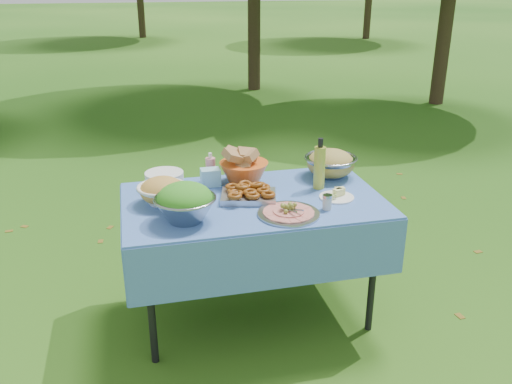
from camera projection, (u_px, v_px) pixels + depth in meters
ground at (254, 312)px, 3.35m from camera, size 80.00×80.00×0.00m
picnic_table at (253, 258)px, 3.21m from camera, size 1.46×0.86×0.76m
salad_bowl at (185, 202)px, 2.76m from camera, size 0.35×0.35×0.21m
pasta_bowl_white at (162, 190)px, 2.99m from camera, size 0.33×0.33×0.15m
plate_stack at (165, 180)px, 3.22m from camera, size 0.28×0.28×0.09m
wipes_box at (211, 177)px, 3.25m from camera, size 0.12×0.08×0.10m
sanitizer_bottle at (211, 166)px, 3.32m from camera, size 0.08×0.08×0.17m
bread_bowl at (244, 167)px, 3.28m from camera, size 0.37×0.37×0.20m
pasta_bowl_steel at (331, 163)px, 3.39m from camera, size 0.43×0.43×0.17m
fried_tray at (249, 194)px, 3.05m from camera, size 0.35×0.28×0.07m
charcuterie_platter at (289, 208)px, 2.85m from camera, size 0.43×0.43×0.08m
oil_bottle at (320, 164)px, 3.17m from camera, size 0.07×0.07×0.31m
cheese_plate at (337, 194)px, 3.07m from camera, size 0.23×0.23×0.05m
shaker at (327, 202)px, 2.92m from camera, size 0.06×0.06×0.08m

